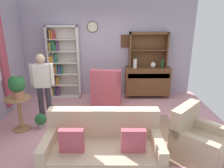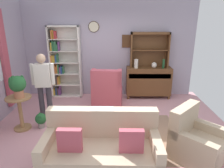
{
  "view_description": "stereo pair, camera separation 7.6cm",
  "coord_description": "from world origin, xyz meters",
  "px_view_note": "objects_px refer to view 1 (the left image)",
  "views": [
    {
      "loc": [
        0.07,
        -3.94,
        2.31
      ],
      "look_at": [
        0.1,
        0.2,
        0.95
      ],
      "focal_mm": 32.63,
      "sensor_mm": 36.0,
      "label": 1
    },
    {
      "loc": [
        0.15,
        -3.94,
        2.31
      ],
      "look_at": [
        0.1,
        0.2,
        0.95
      ],
      "focal_mm": 32.63,
      "sensor_mm": 36.0,
      "label": 2
    }
  ],
  "objects_px": {
    "book_stack": "(118,122)",
    "wingback_chair": "(107,92)",
    "couch_floral": "(103,150)",
    "potted_plant_small": "(41,120)",
    "armchair_floral": "(197,141)",
    "sideboard_hutch": "(148,45)",
    "bottle_wine": "(162,63)",
    "vase_round": "(153,65)",
    "vase_tall": "(135,64)",
    "bookshelf": "(62,62)",
    "person_reading": "(43,83)",
    "potted_plant_large": "(17,85)",
    "sideboard": "(147,81)",
    "plant_stand": "(20,110)",
    "coffee_table": "(113,125)"
  },
  "relations": [
    {
      "from": "sideboard_hutch",
      "to": "bottle_wine",
      "type": "bearing_deg",
      "value": -26.96
    },
    {
      "from": "armchair_floral",
      "to": "coffee_table",
      "type": "height_order",
      "value": "armchair_floral"
    },
    {
      "from": "armchair_floral",
      "to": "couch_floral",
      "type": "bearing_deg",
      "value": -170.62
    },
    {
      "from": "wingback_chair",
      "to": "coffee_table",
      "type": "relative_size",
      "value": 1.31
    },
    {
      "from": "sideboard_hutch",
      "to": "vase_tall",
      "type": "distance_m",
      "value": 0.67
    },
    {
      "from": "plant_stand",
      "to": "potted_plant_large",
      "type": "xyz_separation_m",
      "value": [
        0.03,
        -0.01,
        0.55
      ]
    },
    {
      "from": "plant_stand",
      "to": "person_reading",
      "type": "relative_size",
      "value": 0.47
    },
    {
      "from": "bookshelf",
      "to": "armchair_floral",
      "type": "height_order",
      "value": "bookshelf"
    },
    {
      "from": "couch_floral",
      "to": "potted_plant_small",
      "type": "relative_size",
      "value": 5.44
    },
    {
      "from": "bookshelf",
      "to": "potted_plant_small",
      "type": "distance_m",
      "value": 2.12
    },
    {
      "from": "bookshelf",
      "to": "person_reading",
      "type": "distance_m",
      "value": 1.54
    },
    {
      "from": "bookshelf",
      "to": "potted_plant_large",
      "type": "relative_size",
      "value": 4.57
    },
    {
      "from": "sideboard",
      "to": "book_stack",
      "type": "height_order",
      "value": "sideboard"
    },
    {
      "from": "bookshelf",
      "to": "wingback_chair",
      "type": "relative_size",
      "value": 2.0
    },
    {
      "from": "armchair_floral",
      "to": "potted_plant_small",
      "type": "relative_size",
      "value": 3.25
    },
    {
      "from": "potted_plant_large",
      "to": "person_reading",
      "type": "height_order",
      "value": "person_reading"
    },
    {
      "from": "wingback_chair",
      "to": "vase_round",
      "type": "bearing_deg",
      "value": 23.46
    },
    {
      "from": "book_stack",
      "to": "wingback_chair",
      "type": "bearing_deg",
      "value": 97.89
    },
    {
      "from": "armchair_floral",
      "to": "sideboard_hutch",
      "type": "bearing_deg",
      "value": 97.43
    },
    {
      "from": "bottle_wine",
      "to": "wingback_chair",
      "type": "height_order",
      "value": "bottle_wine"
    },
    {
      "from": "sideboard",
      "to": "person_reading",
      "type": "bearing_deg",
      "value": -151.05
    },
    {
      "from": "armchair_floral",
      "to": "person_reading",
      "type": "relative_size",
      "value": 0.69
    },
    {
      "from": "coffee_table",
      "to": "person_reading",
      "type": "bearing_deg",
      "value": 149.72
    },
    {
      "from": "wingback_chair",
      "to": "plant_stand",
      "type": "distance_m",
      "value": 2.2
    },
    {
      "from": "vase_tall",
      "to": "potted_plant_small",
      "type": "bearing_deg",
      "value": -141.4
    },
    {
      "from": "vase_tall",
      "to": "book_stack",
      "type": "relative_size",
      "value": 1.37
    },
    {
      "from": "sideboard_hutch",
      "to": "bottle_wine",
      "type": "distance_m",
      "value": 0.67
    },
    {
      "from": "sideboard",
      "to": "potted_plant_large",
      "type": "height_order",
      "value": "potted_plant_large"
    },
    {
      "from": "couch_floral",
      "to": "potted_plant_large",
      "type": "xyz_separation_m",
      "value": [
        -1.77,
        1.16,
        0.69
      ]
    },
    {
      "from": "vase_tall",
      "to": "armchair_floral",
      "type": "bearing_deg",
      "value": -74.23
    },
    {
      "from": "couch_floral",
      "to": "plant_stand",
      "type": "distance_m",
      "value": 2.16
    },
    {
      "from": "person_reading",
      "to": "vase_round",
      "type": "bearing_deg",
      "value": 26.68
    },
    {
      "from": "armchair_floral",
      "to": "potted_plant_small",
      "type": "bearing_deg",
      "value": 162.33
    },
    {
      "from": "plant_stand",
      "to": "potted_plant_large",
      "type": "bearing_deg",
      "value": -24.4
    },
    {
      "from": "vase_round",
      "to": "potted_plant_small",
      "type": "distance_m",
      "value": 3.37
    },
    {
      "from": "vase_round",
      "to": "coffee_table",
      "type": "height_order",
      "value": "vase_round"
    },
    {
      "from": "bookshelf",
      "to": "bottle_wine",
      "type": "relative_size",
      "value": 7.87
    },
    {
      "from": "potted_plant_small",
      "to": "couch_floral",
      "type": "bearing_deg",
      "value": -41.01
    },
    {
      "from": "armchair_floral",
      "to": "book_stack",
      "type": "relative_size",
      "value": 5.73
    },
    {
      "from": "vase_round",
      "to": "book_stack",
      "type": "height_order",
      "value": "vase_round"
    },
    {
      "from": "armchair_floral",
      "to": "book_stack",
      "type": "bearing_deg",
      "value": 165.15
    },
    {
      "from": "armchair_floral",
      "to": "potted_plant_large",
      "type": "bearing_deg",
      "value": 165.02
    },
    {
      "from": "bottle_wine",
      "to": "plant_stand",
      "type": "relative_size",
      "value": 0.36
    },
    {
      "from": "bookshelf",
      "to": "bottle_wine",
      "type": "xyz_separation_m",
      "value": [
        2.92,
        -0.17,
        0.0
      ]
    },
    {
      "from": "wingback_chair",
      "to": "book_stack",
      "type": "bearing_deg",
      "value": -82.11
    },
    {
      "from": "sideboard",
      "to": "coffee_table",
      "type": "relative_size",
      "value": 1.63
    },
    {
      "from": "sideboard_hutch",
      "to": "vase_tall",
      "type": "relative_size",
      "value": 4.26
    },
    {
      "from": "sideboard",
      "to": "armchair_floral",
      "type": "relative_size",
      "value": 1.2
    },
    {
      "from": "bookshelf",
      "to": "person_reading",
      "type": "height_order",
      "value": "bookshelf"
    },
    {
      "from": "potted_plant_small",
      "to": "book_stack",
      "type": "bearing_deg",
      "value": -19.87
    }
  ]
}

